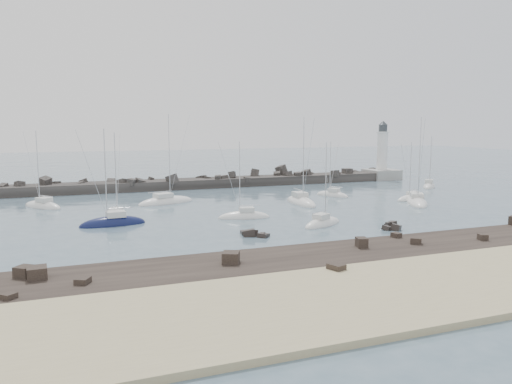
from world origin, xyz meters
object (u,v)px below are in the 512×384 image
Objects in this scene: sailboat_4 at (244,217)px; sailboat_8 at (332,195)px; sailboat_0 at (43,207)px; sailboat_6 at (322,224)px; sailboat_2 at (116,219)px; sailboat_7 at (411,199)px; sailboat_9 at (417,203)px; sailboat_5 at (301,203)px; lighthouse at (382,166)px; sailboat_10 at (429,187)px; sailboat_3 at (166,202)px; sailboat_1 at (113,224)px.

sailboat_8 is (22.37, 14.66, 0.00)m from sailboat_4.
sailboat_0 is 1.13× the size of sailboat_6.
sailboat_2 is 1.19× the size of sailboat_7.
sailboat_9 reaches higher than sailboat_0.
sailboat_6 is 28.61m from sailboat_7.
sailboat_0 is 33.09m from sailboat_4.
sailboat_5 is at bearing 158.11° from sailboat_9.
lighthouse is 60.08m from sailboat_6.
sailboat_9 reaches higher than sailboat_7.
sailboat_5 is at bearing 33.95° from sailboat_4.
sailboat_10 is at bearing 41.51° from sailboat_7.
lighthouse reaches higher than sailboat_4.
sailboat_6 is at bearing -58.91° from sailboat_3.
sailboat_6 is (15.36, -25.48, 0.00)m from sailboat_3.
sailboat_4 is at bearing -176.75° from sailboat_9.
lighthouse is 1.34× the size of sailboat_7.
sailboat_2 reaches higher than sailboat_8.
sailboat_7 is (59.25, -14.27, -0.00)m from sailboat_0.
sailboat_2 is at bearing -154.27° from lighthouse.
sailboat_2 is 65.91m from sailboat_10.
sailboat_3 is 1.45× the size of sailboat_8.
sailboat_2 is (9.68, -14.99, 0.01)m from sailboat_0.
sailboat_3 is 1.03× the size of sailboat_5.
sailboat_1 is 31.51m from sailboat_5.
sailboat_6 is at bearing -150.92° from sailboat_7.
sailboat_3 is 29.75m from sailboat_6.
sailboat_5 is (13.16, 8.86, 0.02)m from sailboat_4.
sailboat_5 is at bearing 170.67° from sailboat_7.
sailboat_9 reaches higher than sailboat_1.
sailboat_1 is 0.86× the size of sailboat_3.
sailboat_3 is at bearing 121.09° from sailboat_6.
sailboat_7 is 0.93× the size of sailboat_10.
lighthouse is at bearing 47.78° from sailboat_6.
sailboat_1 reaches higher than sailboat_0.
sailboat_2 is at bearing 151.78° from sailboat_6.
sailboat_4 is 30.89m from sailboat_9.
sailboat_6 is at bearing -28.22° from sailboat_2.
sailboat_2 is at bearing 78.02° from sailboat_1.
sailboat_3 reaches higher than sailboat_6.
sailboat_0 reaches higher than sailboat_7.
sailboat_8 is at bearing 33.25° from sailboat_4.
sailboat_2 is 1.10× the size of sailboat_10.
sailboat_5 reaches higher than sailboat_1.
sailboat_1 is 1.24× the size of sailboat_8.
sailboat_5 is 35.91m from sailboat_10.
lighthouse reaches higher than sailboat_2.
sailboat_6 is 27.18m from sailboat_8.
sailboat_9 reaches higher than sailboat_8.
sailboat_1 is at bearing 158.86° from sailboat_6.
sailboat_0 is 1.01× the size of sailboat_2.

